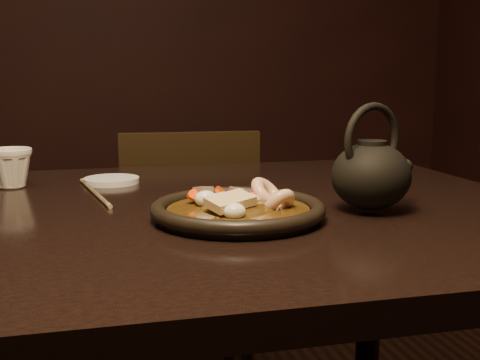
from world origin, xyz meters
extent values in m
cube|color=black|center=(0.00, 3.00, 1.40)|extent=(5.00, 0.02, 2.80)
cube|color=black|center=(0.00, 0.00, 0.73)|extent=(1.60, 0.90, 0.04)
cylinder|color=black|center=(0.72, 0.37, 0.35)|extent=(0.06, 0.06, 0.71)
cube|color=black|center=(0.32, 0.77, 0.39)|extent=(0.41, 0.41, 0.04)
cylinder|color=black|center=(0.48, 0.91, 0.19)|extent=(0.03, 0.03, 0.37)
cylinder|color=black|center=(0.46, 0.60, 0.19)|extent=(0.03, 0.03, 0.37)
cylinder|color=black|center=(0.17, 0.93, 0.19)|extent=(0.03, 0.03, 0.37)
cylinder|color=black|center=(0.15, 0.62, 0.19)|extent=(0.03, 0.03, 0.37)
cube|color=black|center=(0.31, 0.59, 0.61)|extent=(0.37, 0.05, 0.40)
cylinder|color=black|center=(0.26, -0.10, 0.76)|extent=(0.24, 0.24, 0.01)
torus|color=black|center=(0.26, -0.10, 0.77)|extent=(0.26, 0.26, 0.02)
cylinder|color=#3D260B|center=(0.26, -0.10, 0.76)|extent=(0.21, 0.21, 0.01)
ellipsoid|color=#3D260B|center=(0.26, -0.10, 0.76)|extent=(0.12, 0.11, 0.03)
torus|color=beige|center=(0.32, -0.07, 0.78)|extent=(0.07, 0.07, 0.05)
torus|color=beige|center=(0.32, -0.12, 0.77)|extent=(0.07, 0.06, 0.05)
torus|color=beige|center=(0.27, -0.09, 0.77)|extent=(0.07, 0.06, 0.04)
cube|color=gray|center=(0.28, -0.04, 0.77)|extent=(0.03, 0.02, 0.02)
cube|color=gray|center=(0.22, -0.05, 0.78)|extent=(0.03, 0.03, 0.02)
cube|color=gray|center=(0.30, -0.06, 0.77)|extent=(0.03, 0.03, 0.03)
cube|color=gray|center=(0.25, -0.11, 0.78)|extent=(0.04, 0.03, 0.03)
cube|color=gray|center=(0.27, -0.07, 0.77)|extent=(0.03, 0.03, 0.03)
cube|color=gray|center=(0.25, -0.08, 0.77)|extent=(0.03, 0.03, 0.03)
cube|color=gray|center=(0.27, -0.10, 0.78)|extent=(0.04, 0.03, 0.03)
cylinder|color=#FF4408|center=(0.24, -0.10, 0.77)|extent=(0.04, 0.04, 0.04)
cylinder|color=#FF4408|center=(0.26, -0.10, 0.78)|extent=(0.06, 0.06, 0.02)
cylinder|color=#FF4408|center=(0.21, -0.05, 0.78)|extent=(0.05, 0.05, 0.03)
cylinder|color=#FF4408|center=(0.25, -0.04, 0.78)|extent=(0.04, 0.05, 0.03)
cylinder|color=#FF4408|center=(0.29, -0.09, 0.78)|extent=(0.04, 0.04, 0.04)
cylinder|color=#FF4408|center=(0.22, -0.07, 0.77)|extent=(0.05, 0.05, 0.03)
cube|color=#187015|center=(0.26, -0.08, 0.77)|extent=(0.03, 0.03, 0.03)
cube|color=#187015|center=(0.21, -0.06, 0.78)|extent=(0.03, 0.04, 0.02)
cube|color=#187015|center=(0.27, -0.08, 0.77)|extent=(0.03, 0.04, 0.02)
cube|color=#187015|center=(0.29, -0.10, 0.78)|extent=(0.04, 0.03, 0.02)
cube|color=#187015|center=(0.31, -0.08, 0.77)|extent=(0.01, 0.04, 0.01)
cube|color=#187015|center=(0.25, -0.08, 0.77)|extent=(0.04, 0.01, 0.02)
cube|color=#187015|center=(0.25, -0.09, 0.77)|extent=(0.03, 0.04, 0.02)
ellipsoid|color=white|center=(0.28, -0.10, 0.78)|extent=(0.03, 0.03, 0.02)
ellipsoid|color=white|center=(0.24, -0.07, 0.77)|extent=(0.03, 0.03, 0.02)
ellipsoid|color=white|center=(0.28, -0.09, 0.77)|extent=(0.04, 0.04, 0.02)
ellipsoid|color=white|center=(0.25, -0.10, 0.77)|extent=(0.04, 0.03, 0.02)
ellipsoid|color=white|center=(0.25, -0.16, 0.78)|extent=(0.03, 0.03, 0.02)
ellipsoid|color=white|center=(0.22, -0.08, 0.78)|extent=(0.03, 0.03, 0.03)
ellipsoid|color=white|center=(0.25, -0.09, 0.78)|extent=(0.03, 0.04, 0.02)
cube|color=#F6D693|center=(0.25, -0.13, 0.78)|extent=(0.08, 0.06, 0.03)
cylinder|color=white|center=(0.09, 0.25, 0.76)|extent=(0.11, 0.11, 0.01)
imported|color=silver|center=(-0.09, 0.25, 0.79)|extent=(0.10, 0.10, 0.08)
cylinder|color=tan|center=(0.06, 0.14, 0.75)|extent=(0.05, 0.25, 0.01)
cylinder|color=tan|center=(0.06, 0.15, 0.75)|extent=(0.05, 0.25, 0.01)
ellipsoid|color=black|center=(0.48, -0.10, 0.81)|extent=(0.12, 0.12, 0.10)
cylinder|color=black|center=(0.48, -0.10, 0.85)|extent=(0.05, 0.05, 0.02)
cylinder|color=black|center=(0.53, -0.08, 0.81)|extent=(0.06, 0.04, 0.04)
torus|color=black|center=(0.48, -0.10, 0.86)|extent=(0.11, 0.05, 0.11)
camera|label=1|loc=(0.06, -0.94, 0.96)|focal=45.00mm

